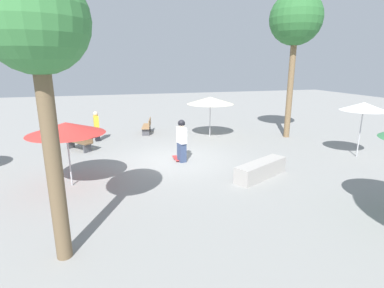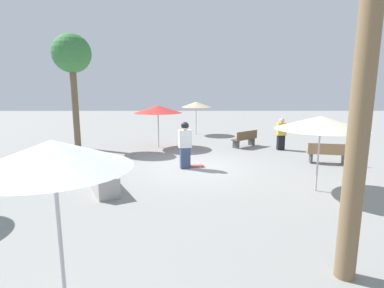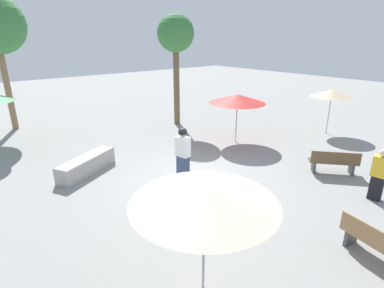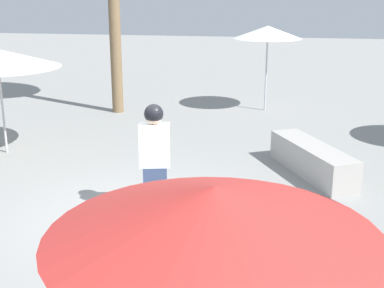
# 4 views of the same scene
# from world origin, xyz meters

# --- Properties ---
(ground_plane) EXTENTS (60.00, 60.00, 0.00)m
(ground_plane) POSITION_xyz_m (0.00, 0.00, 0.00)
(ground_plane) COLOR gray
(skater_main) EXTENTS (0.36, 0.52, 1.78)m
(skater_main) POSITION_xyz_m (-0.17, 0.26, 0.96)
(skater_main) COLOR #38476B
(skater_main) RESTS_ON ground_plane
(skateboard) EXTENTS (0.21, 0.80, 0.07)m
(skateboard) POSITION_xyz_m (-0.01, -0.06, 0.06)
(skateboard) COLOR red
(skateboard) RESTS_ON ground_plane
(concrete_ledge) EXTENTS (2.39, 1.62, 0.58)m
(concrete_ledge) POSITION_xyz_m (-2.47, 2.78, 0.29)
(concrete_ledge) COLOR #A8A39E
(concrete_ledge) RESTS_ON ground_plane
(bench_near) EXTENTS (0.76, 1.66, 0.85)m
(bench_near) POSITION_xyz_m (0.49, -5.48, 0.43)
(bench_near) COLOR #47474C
(bench_near) RESTS_ON ground_plane
(bench_far) EXTENTS (1.38, 1.50, 0.85)m
(bench_far) POSITION_xyz_m (4.07, -2.77, 0.43)
(bench_far) COLOR #47474C
(bench_far) RESTS_ON ground_plane
(shade_umbrella_red) EXTENTS (2.45, 2.45, 2.16)m
(shade_umbrella_red) POSITION_xyz_m (4.01, 1.72, 1.97)
(shade_umbrella_red) COLOR #B7B7BC
(shade_umbrella_red) RESTS_ON ground_plane
(shade_umbrella_cream) EXTENTS (2.58, 2.58, 2.23)m
(shade_umbrella_cream) POSITION_xyz_m (-2.77, -3.67, 2.04)
(shade_umbrella_cream) COLOR #B7B7BC
(shade_umbrella_cream) RESTS_ON ground_plane
(shade_umbrella_tan) EXTENTS (1.96, 1.96, 2.16)m
(shade_umbrella_tan) POSITION_xyz_m (8.41, -0.30, 1.98)
(shade_umbrella_tan) COLOR #B7B7BC
(shade_umbrella_tan) RESTS_ON ground_plane
(palm_tree_right) EXTENTS (1.86, 1.86, 5.61)m
(palm_tree_right) POSITION_xyz_m (3.76, 5.82, 4.52)
(palm_tree_right) COLOR brown
(palm_tree_right) RESTS_ON ground_plane
(bystander_watching) EXTENTS (0.29, 0.46, 1.58)m
(bystander_watching) POSITION_xyz_m (3.30, -4.41, 0.79)
(bystander_watching) COLOR black
(bystander_watching) RESTS_ON ground_plane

